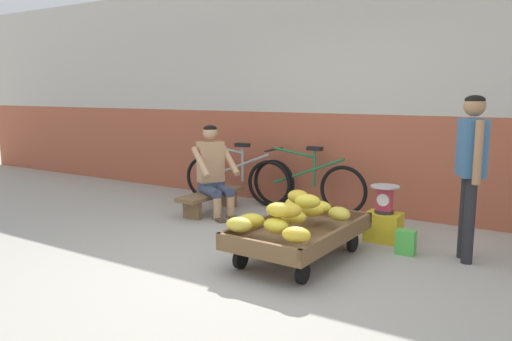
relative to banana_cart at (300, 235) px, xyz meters
The scene contains 12 objects.
ground_plane 0.69m from the banana_cart, 117.41° to the right, with size 80.00×80.00×0.00m, color #A39E93.
back_wall 2.57m from the banana_cart, 97.71° to the left, with size 16.00×0.30×3.10m.
banana_cart is the anchor object (origin of this frame).
banana_pile 0.25m from the banana_cart, 104.32° to the right, with size 0.87×1.19×0.27m.
low_bench 2.09m from the banana_cart, 150.55° to the left, with size 0.30×1.10×0.27m.
vendor_seated 2.03m from the banana_cart, 150.55° to the left, with size 0.74×0.65×1.14m.
plastic_crate 1.11m from the banana_cart, 64.43° to the left, with size 0.36×0.28×0.30m.
weighing_scale 1.13m from the banana_cart, 64.40° to the left, with size 0.30×0.30×0.29m.
bicycle_near_left 2.51m from the banana_cart, 138.13° to the left, with size 1.66×0.48×0.86m.
bicycle_far_left 2.00m from the banana_cart, 114.45° to the left, with size 1.66×0.48×0.86m.
customer_adult 1.70m from the banana_cart, 31.30° to the left, with size 0.31×0.46×1.53m.
shopping_bag 1.06m from the banana_cart, 40.33° to the left, with size 0.18×0.12×0.24m, color green.
Camera 1 is at (2.32, -3.42, 1.56)m, focal length 34.66 mm.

